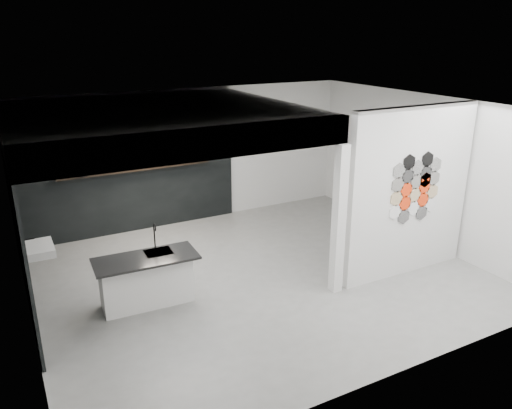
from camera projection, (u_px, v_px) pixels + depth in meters
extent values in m
cube|color=slate|center=(259.00, 276.00, 8.36)|extent=(7.00, 6.00, 0.01)
cube|color=silver|center=(410.00, 193.00, 8.05)|extent=(2.45, 0.15, 2.80)
cube|color=black|center=(130.00, 175.00, 9.87)|extent=(4.40, 0.04, 2.35)
cube|color=black|center=(18.00, 227.00, 7.26)|extent=(0.04, 4.00, 2.35)
cube|color=silver|center=(156.00, 121.00, 7.77)|extent=(4.40, 4.00, 0.40)
cube|color=silver|center=(339.00, 221.00, 7.50)|extent=(0.16, 0.16, 2.35)
cube|color=silver|center=(203.00, 144.00, 6.17)|extent=(4.40, 0.16, 0.40)
cube|color=silver|center=(39.00, 249.00, 7.31)|extent=(0.40, 0.60, 0.12)
cube|color=black|center=(136.00, 170.00, 9.78)|extent=(3.00, 0.15, 0.04)
cube|color=silver|center=(146.00, 281.00, 7.38)|extent=(1.33, 0.54, 0.75)
cube|color=black|center=(146.00, 259.00, 7.19)|extent=(1.51, 0.72, 0.03)
cube|color=black|center=(158.00, 252.00, 7.37)|extent=(0.41, 0.35, 0.01)
cylinder|color=black|center=(155.00, 237.00, 7.46)|extent=(0.02, 0.02, 0.35)
torus|color=black|center=(155.00, 227.00, 7.36)|extent=(0.02, 0.12, 0.12)
cylinder|color=black|center=(82.00, 170.00, 9.29)|extent=(0.30, 0.30, 0.20)
ellipsoid|color=black|center=(175.00, 161.00, 10.11)|extent=(0.17, 0.17, 0.14)
cylinder|color=gray|center=(200.00, 158.00, 10.36)|extent=(0.17, 0.17, 0.11)
cylinder|color=gray|center=(200.00, 158.00, 10.36)|extent=(0.12, 0.12, 0.12)
cylinder|color=black|center=(118.00, 167.00, 9.60)|extent=(0.06, 0.06, 0.14)
cylinder|color=black|center=(89.00, 172.00, 9.36)|extent=(0.10, 0.10, 0.11)
cylinder|color=white|center=(395.00, 212.00, 7.90)|extent=(0.26, 0.02, 0.26)
cylinder|color=tan|center=(396.00, 199.00, 7.82)|extent=(0.26, 0.02, 0.26)
cylinder|color=#66635E|center=(398.00, 185.00, 7.75)|extent=(0.26, 0.02, 0.26)
cylinder|color=silver|center=(399.00, 171.00, 7.67)|extent=(0.26, 0.02, 0.26)
cylinder|color=black|center=(404.00, 217.00, 8.02)|extent=(0.26, 0.02, 0.26)
cylinder|color=#F2340C|center=(405.00, 203.00, 7.95)|extent=(0.26, 0.02, 0.26)
cylinder|color=#F2340C|center=(406.00, 190.00, 7.87)|extent=(0.26, 0.02, 0.26)
cylinder|color=#2D2D2D|center=(408.00, 176.00, 7.80)|extent=(0.26, 0.02, 0.26)
cylinder|color=black|center=(409.00, 162.00, 7.72)|extent=(0.26, 0.02, 0.26)
cylinder|color=white|center=(413.00, 208.00, 8.07)|extent=(0.26, 0.02, 0.26)
cylinder|color=tan|center=(415.00, 195.00, 7.99)|extent=(0.26, 0.02, 0.26)
cylinder|color=#66635E|center=(416.00, 181.00, 7.92)|extent=(0.26, 0.02, 0.26)
cylinder|color=silver|center=(418.00, 168.00, 7.85)|extent=(0.26, 0.02, 0.26)
cylinder|color=black|center=(421.00, 213.00, 8.19)|extent=(0.26, 0.02, 0.26)
cylinder|color=#F2340C|center=(423.00, 200.00, 8.12)|extent=(0.26, 0.02, 0.26)
cylinder|color=#F2340C|center=(424.00, 187.00, 8.04)|extent=(0.26, 0.02, 0.26)
cylinder|color=#2D2D2D|center=(426.00, 173.00, 7.97)|extent=(0.26, 0.02, 0.26)
cylinder|color=black|center=(428.00, 159.00, 7.90)|extent=(0.26, 0.02, 0.26)
cylinder|color=white|center=(431.00, 204.00, 8.24)|extent=(0.26, 0.02, 0.26)
cylinder|color=tan|center=(432.00, 191.00, 8.17)|extent=(0.26, 0.02, 0.26)
cylinder|color=#66635E|center=(434.00, 178.00, 8.09)|extent=(0.26, 0.02, 0.26)
cylinder|color=silver|center=(436.00, 165.00, 8.02)|extent=(0.26, 0.02, 0.26)
cylinder|color=#F2340C|center=(425.00, 180.00, 8.01)|extent=(0.26, 0.02, 0.26)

